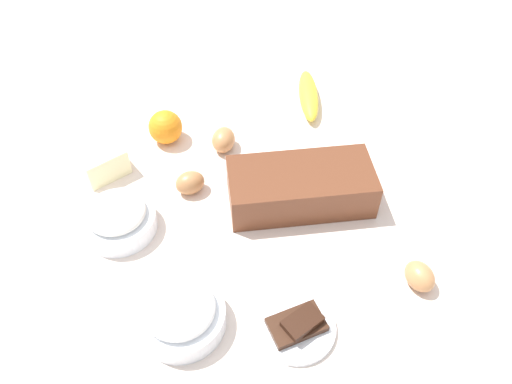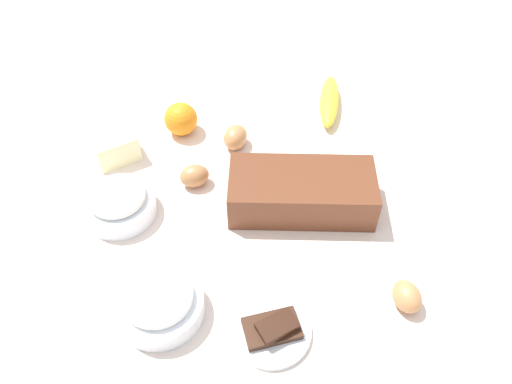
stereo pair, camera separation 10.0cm
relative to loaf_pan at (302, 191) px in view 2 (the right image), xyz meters
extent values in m
cube|color=beige|center=(-0.09, 0.02, -0.05)|extent=(2.40, 2.40, 0.02)
cube|color=brown|center=(0.00, 0.00, 0.00)|extent=(0.30, 0.19, 0.08)
cube|color=black|center=(0.00, 0.00, 0.00)|extent=(0.29, 0.17, 0.07)
cylinder|color=white|center=(-0.35, 0.05, -0.02)|extent=(0.14, 0.14, 0.04)
torus|color=white|center=(-0.35, 0.05, -0.01)|extent=(0.14, 0.14, 0.01)
ellipsoid|color=white|center=(-0.35, 0.05, 0.01)|extent=(0.11, 0.11, 0.04)
cylinder|color=white|center=(-0.29, -0.18, -0.02)|extent=(0.15, 0.15, 0.04)
torus|color=white|center=(-0.29, -0.18, -0.01)|extent=(0.15, 0.15, 0.01)
ellipsoid|color=white|center=(-0.29, -0.18, 0.01)|extent=(0.12, 0.12, 0.04)
ellipsoid|color=yellow|center=(0.14, 0.29, -0.02)|extent=(0.10, 0.19, 0.04)
sphere|color=orange|center=(-0.21, 0.27, 0.00)|extent=(0.07, 0.07, 0.07)
cube|color=#F4EDB2|center=(-0.35, 0.21, -0.01)|extent=(0.11, 0.09, 0.06)
ellipsoid|color=#B87D4B|center=(-0.10, 0.20, -0.02)|extent=(0.07, 0.08, 0.05)
ellipsoid|color=#BC7F4D|center=(0.12, -0.25, -0.02)|extent=(0.05, 0.06, 0.05)
ellipsoid|color=#AF7647|center=(-0.20, 0.10, -0.02)|extent=(0.06, 0.05, 0.05)
cylinder|color=white|center=(-0.12, -0.26, -0.04)|extent=(0.13, 0.13, 0.01)
cube|color=#381E11|center=(-0.12, -0.26, -0.03)|extent=(0.09, 0.06, 0.01)
cube|color=black|center=(-0.11, -0.26, -0.01)|extent=(0.07, 0.06, 0.01)
camera|label=1|loc=(-0.31, -0.61, 0.74)|focal=36.32mm
camera|label=2|loc=(-0.22, -0.64, 0.74)|focal=36.32mm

